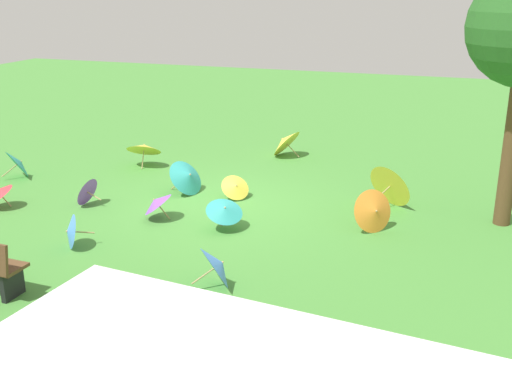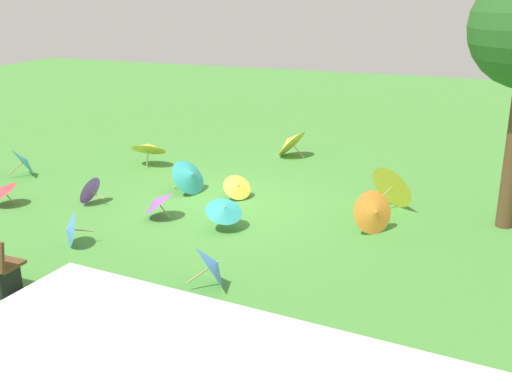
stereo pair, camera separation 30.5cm
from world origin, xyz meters
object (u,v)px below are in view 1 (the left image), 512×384
at_px(parasol_blue_0, 70,231).
at_px(parasol_purple_1, 85,191).
at_px(parasol_teal_2, 225,210).
at_px(parasol_teal_0, 188,176).
at_px(parasol_yellow_3, 236,187).
at_px(parasol_teal_1, 19,163).
at_px(parasol_yellow_2, 284,141).
at_px(parasol_purple_0, 156,202).
at_px(parasol_blue_1, 218,265).
at_px(parasol_yellow_1, 144,148).
at_px(parasol_yellow_0, 392,184).
at_px(parasol_orange_0, 374,211).

bearing_deg(parasol_blue_0, parasol_purple_1, -63.12).
bearing_deg(parasol_teal_2, parasol_teal_0, -47.53).
bearing_deg(parasol_yellow_3, parasol_teal_1, 2.82).
distance_m(parasol_yellow_2, parasol_yellow_3, 3.55).
bearing_deg(parasol_yellow_2, parasol_purple_0, 79.02).
xyz_separation_m(parasol_teal_0, parasol_teal_1, (4.14, 0.24, -0.03)).
bearing_deg(parasol_purple_1, parasol_yellow_2, -119.07).
bearing_deg(parasol_blue_1, parasol_yellow_1, -52.09).
xyz_separation_m(parasol_yellow_0, parasol_blue_0, (4.85, 3.86, -0.17)).
height_order(parasol_teal_1, parasol_yellow_2, parasol_yellow_2).
bearing_deg(parasol_orange_0, parasol_yellow_2, -55.74).
height_order(parasol_yellow_0, parasol_teal_1, parasol_yellow_0).
bearing_deg(parasol_blue_1, parasol_orange_0, -121.87).
bearing_deg(parasol_blue_1, parasol_yellow_0, -113.92).
xyz_separation_m(parasol_orange_0, parasol_teal_1, (8.20, -0.60, -0.04)).
bearing_deg(parasol_yellow_0, parasol_purple_0, 27.85).
bearing_deg(parasol_purple_1, parasol_yellow_0, -161.72).
bearing_deg(parasol_blue_1, parasol_yellow_3, -72.78).
distance_m(parasol_orange_0, parasol_yellow_1, 6.42).
distance_m(parasol_purple_1, parasol_blue_0, 2.17).
bearing_deg(parasol_teal_0, parasol_yellow_3, -179.00).
distance_m(parasol_orange_0, parasol_teal_1, 8.23).
xyz_separation_m(parasol_purple_0, parasol_blue_1, (-2.18, 2.20, 0.01)).
relative_size(parasol_purple_1, parasol_teal_1, 0.67).
bearing_deg(parasol_teal_1, parasol_yellow_1, -141.50).
bearing_deg(parasol_teal_0, parasol_teal_1, 3.30).
bearing_deg(parasol_orange_0, parasol_yellow_1, -21.87).
bearing_deg(parasol_yellow_3, parasol_blue_0, 61.98).
distance_m(parasol_teal_0, parasol_yellow_1, 2.45).
distance_m(parasol_purple_1, parasol_orange_0, 5.74).
xyz_separation_m(parasol_purple_0, parasol_teal_2, (-1.42, 0.06, 0.04)).
xyz_separation_m(parasol_teal_1, parasol_yellow_3, (-5.21, -0.26, -0.09)).
xyz_separation_m(parasol_teal_1, parasol_blue_1, (-6.39, 3.53, -0.00)).
distance_m(parasol_teal_0, parasol_blue_0, 3.33).
height_order(parasol_purple_0, parasol_teal_0, parasol_teal_0).
bearing_deg(parasol_blue_0, parasol_yellow_2, -104.28).
bearing_deg(parasol_teal_2, parasol_orange_0, -162.96).
height_order(parasol_purple_1, parasol_teal_0, parasol_teal_0).
distance_m(parasol_blue_0, parasol_orange_0, 5.32).
distance_m(parasol_teal_1, parasol_teal_2, 5.80).
xyz_separation_m(parasol_teal_0, parasol_yellow_2, (-1.07, -3.56, 0.01)).
height_order(parasol_purple_1, parasol_teal_1, parasol_teal_1).
xyz_separation_m(parasol_orange_0, parasol_teal_2, (2.57, 0.79, -0.01)).
bearing_deg(parasol_teal_1, parasol_purple_0, 162.45).
distance_m(parasol_purple_0, parasol_teal_1, 4.42).
relative_size(parasol_blue_1, parasol_teal_2, 0.93).
relative_size(parasol_yellow_0, parasol_blue_0, 1.83).
bearing_deg(parasol_purple_1, parasol_blue_0, 116.88).
distance_m(parasol_blue_0, parasol_yellow_3, 3.71).
relative_size(parasol_teal_0, parasol_teal_2, 1.02).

